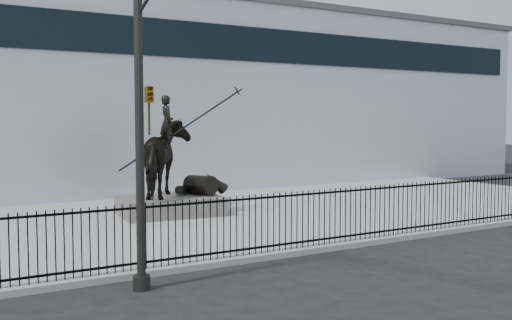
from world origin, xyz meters
TOP-DOWN VIEW (x-y plane):
  - ground at (0.00, 0.00)m, footprint 120.00×120.00m
  - plaza at (0.00, 7.00)m, footprint 30.00×12.00m
  - building at (0.00, 20.00)m, footprint 44.00×14.00m
  - picket_fence at (0.00, 1.25)m, footprint 22.10×0.10m
  - statue_plinth at (-3.06, 7.99)m, footprint 3.64×2.68m
  - equestrian_statue at (-2.99, 7.98)m, footprint 4.38×2.93m
  - traffic_signal_left at (-6.75, -0.62)m, footprint 1.52×4.84m

SIDE VIEW (x-z plane):
  - ground at x=0.00m, z-range 0.00..0.00m
  - plaza at x=0.00m, z-range 0.00..0.15m
  - statue_plinth at x=-3.06m, z-range 0.15..0.79m
  - picket_fence at x=0.00m, z-range 0.15..1.65m
  - equestrian_statue at x=-2.99m, z-range 0.28..4.00m
  - traffic_signal_left at x=-6.75m, z-range 0.53..7.53m
  - building at x=0.00m, z-range 0.00..9.00m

